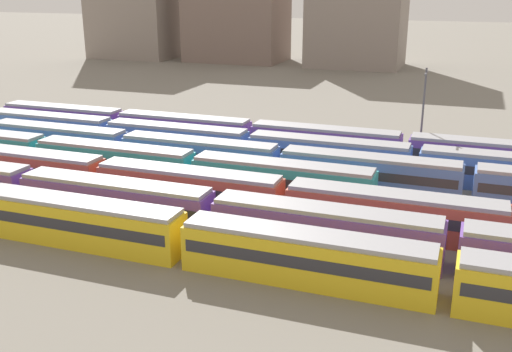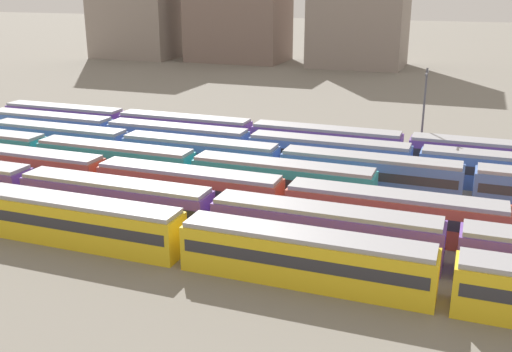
{
  "view_description": "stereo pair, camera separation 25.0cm",
  "coord_description": "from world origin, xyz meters",
  "views": [
    {
      "loc": [
        41.96,
        -36.72,
        20.18
      ],
      "look_at": [
        22.8,
        15.6,
        2.04
      ],
      "focal_mm": 41.78,
      "sensor_mm": 36.0,
      "label": 1
    },
    {
      "loc": [
        42.19,
        -36.63,
        20.18
      ],
      "look_at": [
        22.8,
        15.6,
        2.04
      ],
      "focal_mm": 41.78,
      "sensor_mm": 36.0,
      "label": 2
    }
  ],
  "objects": [
    {
      "name": "train_track_2",
      "position": [
        36.89,
        10.4,
        1.9
      ],
      "size": [
        93.6,
        3.06,
        3.75
      ],
      "color": "#BC4C38",
      "rests_on": "ground_plane"
    },
    {
      "name": "train_track_5",
      "position": [
        27.56,
        26.0,
        1.9
      ],
      "size": [
        93.6,
        3.06,
        3.75
      ],
      "color": "#4C70BC",
      "rests_on": "ground_plane"
    },
    {
      "name": "ground_plane",
      "position": [
        0.0,
        15.6,
        0.0
      ],
      "size": [
        600.0,
        600.0,
        0.0
      ],
      "primitive_type": "plane",
      "color": "slate"
    },
    {
      "name": "train_track_3",
      "position": [
        6.61,
        15.6,
        1.9
      ],
      "size": [
        55.8,
        3.06,
        3.75
      ],
      "color": "teal",
      "rests_on": "ground_plane"
    },
    {
      "name": "catenary_pole_1",
      "position": [
        36.75,
        34.38,
        6.01
      ],
      "size": [
        0.24,
        3.2,
        10.9
      ],
      "color": "#4C4C51",
      "rests_on": "ground_plane"
    },
    {
      "name": "train_track_0",
      "position": [
        41.69,
        0.0,
        1.9
      ],
      "size": [
        112.5,
        3.06,
        3.75
      ],
      "color": "yellow",
      "rests_on": "ground_plane"
    },
    {
      "name": "train_track_4",
      "position": [
        33.06,
        20.8,
        1.9
      ],
      "size": [
        93.6,
        3.06,
        3.75
      ],
      "color": "#4C70BC",
      "rests_on": "ground_plane"
    },
    {
      "name": "train_track_6",
      "position": [
        35.37,
        31.2,
        1.9
      ],
      "size": [
        112.5,
        3.06,
        3.75
      ],
      "color": "#6B429E",
      "rests_on": "ground_plane"
    },
    {
      "name": "train_track_1",
      "position": [
        22.86,
        5.2,
        1.9
      ],
      "size": [
        74.7,
        3.06,
        3.75
      ],
      "color": "#6B429E",
      "rests_on": "ground_plane"
    },
    {
      "name": "distant_building_1",
      "position": [
        -18.89,
        114.66,
        13.49
      ],
      "size": [
        25.16,
        17.09,
        26.98
      ],
      "primitive_type": "cube",
      "color": "#7A665B",
      "rests_on": "ground_plane"
    }
  ]
}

